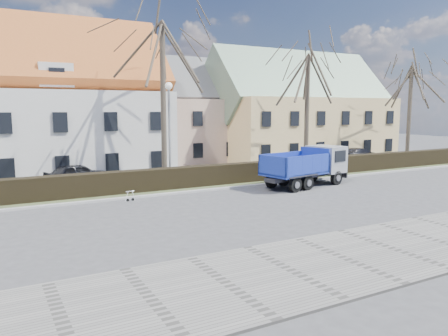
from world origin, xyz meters
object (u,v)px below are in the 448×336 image
dump_truck (303,167)px  cart_frame (127,196)px  parked_car_a (78,174)px  parked_car_b (360,155)px  streetlight (170,135)px

dump_truck → cart_frame: (-11.23, 0.94, -0.98)m
parked_car_a → parked_car_b: size_ratio=0.95×
streetlight → cart_frame: 5.69m
cart_frame → parked_car_b: parked_car_b is taller
dump_truck → cart_frame: bearing=164.1°
streetlight → parked_car_a: 6.68m
streetlight → parked_car_b: (20.97, 4.15, -2.70)m
streetlight → parked_car_a: (-5.07, 3.48, -2.63)m
cart_frame → dump_truck: bearing=-4.8°
cart_frame → parked_car_b: bearing=16.3°
streetlight → cart_frame: size_ratio=9.76×
streetlight → parked_car_a: streetlight is taller
parked_car_a → parked_car_b: parked_car_a is taller
dump_truck → cart_frame: dump_truck is taller
parked_car_a → dump_truck: bearing=-134.8°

